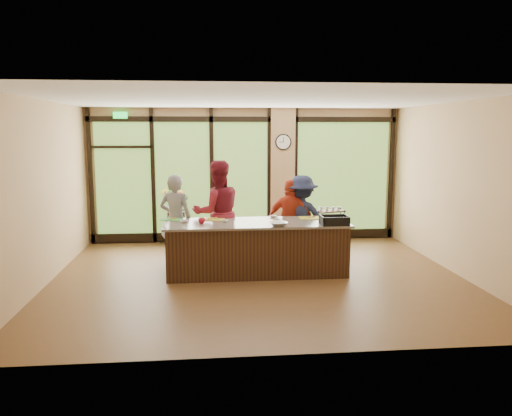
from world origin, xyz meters
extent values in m
plane|color=brown|center=(0.00, 0.00, 0.00)|extent=(7.00, 7.00, 0.00)
plane|color=silver|center=(0.00, 0.00, 3.00)|extent=(7.00, 7.00, 0.00)
plane|color=tan|center=(0.00, 3.00, 1.50)|extent=(7.00, 0.00, 7.00)
plane|color=tan|center=(-3.50, 0.00, 1.50)|extent=(0.00, 6.00, 6.00)
plane|color=tan|center=(3.50, 0.00, 1.50)|extent=(0.00, 6.00, 6.00)
cube|color=tan|center=(0.85, 2.94, 1.50)|extent=(0.55, 0.12, 3.00)
cube|color=black|center=(0.00, 2.95, 2.75)|extent=(6.90, 0.08, 0.12)
cube|color=black|center=(0.00, 2.95, 0.12)|extent=(6.90, 0.08, 0.20)
cube|color=#19D83F|center=(-2.70, 2.90, 2.83)|extent=(0.30, 0.04, 0.14)
cube|color=#346021|center=(-2.70, 2.97, 1.45)|extent=(1.20, 0.02, 2.50)
cube|color=#346021|center=(-1.40, 2.97, 1.45)|extent=(1.20, 0.02, 2.50)
cube|color=#346021|center=(-0.10, 2.97, 1.45)|extent=(1.20, 0.02, 2.50)
cube|color=#346021|center=(2.25, 2.97, 1.45)|extent=(2.10, 0.02, 2.50)
cube|color=black|center=(-3.40, 2.95, 1.50)|extent=(0.08, 0.08, 3.00)
cube|color=black|center=(-2.05, 2.95, 1.50)|extent=(0.08, 0.08, 3.00)
cube|color=black|center=(-0.75, 2.95, 1.50)|extent=(0.08, 0.08, 3.00)
cube|color=black|center=(0.55, 2.95, 1.50)|extent=(0.08, 0.08, 3.00)
cube|color=black|center=(1.15, 2.95, 1.50)|extent=(0.08, 0.08, 3.00)
cube|color=black|center=(3.40, 2.95, 1.50)|extent=(0.08, 0.08, 3.00)
cube|color=#321F10|center=(0.00, 0.30, 0.44)|extent=(3.10, 1.00, 0.88)
cube|color=slate|center=(0.00, 0.30, 0.90)|extent=(3.20, 1.10, 0.04)
cylinder|color=black|center=(0.85, 2.87, 2.25)|extent=(0.36, 0.04, 0.36)
cylinder|color=white|center=(0.85, 2.85, 2.25)|extent=(0.31, 0.01, 0.31)
cube|color=black|center=(0.85, 2.85, 2.30)|extent=(0.01, 0.00, 0.11)
cube|color=black|center=(0.80, 2.85, 2.25)|extent=(0.09, 0.00, 0.01)
imported|color=slate|center=(-1.45, 1.04, 0.85)|extent=(0.72, 0.58, 1.71)
imported|color=maroon|center=(-0.67, 1.00, 0.98)|extent=(1.10, 0.95, 1.96)
imported|color=#AE311A|center=(0.73, 1.07, 0.79)|extent=(1.00, 0.64, 1.58)
imported|color=#1B203B|center=(0.95, 1.11, 0.83)|extent=(1.20, 0.90, 1.66)
cube|color=black|center=(1.29, -0.06, 0.96)|extent=(0.46, 0.36, 0.08)
imported|color=silver|center=(0.33, -0.12, 0.96)|extent=(0.38, 0.38, 0.07)
cube|color=green|center=(-1.50, 0.68, 0.93)|extent=(0.42, 0.36, 0.01)
cube|color=gold|center=(-0.77, 0.63, 0.93)|extent=(0.48, 0.41, 0.01)
cube|color=gold|center=(1.02, 0.59, 0.93)|extent=(0.40, 0.30, 0.01)
imported|color=silver|center=(-1.27, 0.35, 0.94)|extent=(0.15, 0.15, 0.04)
imported|color=silver|center=(-0.55, 0.35, 0.94)|extent=(0.16, 0.16, 0.04)
imported|color=silver|center=(0.35, 0.75, 0.94)|extent=(0.14, 0.14, 0.03)
imported|color=red|center=(-0.95, 0.26, 0.97)|extent=(0.15, 0.15, 0.09)
cube|color=#321F10|center=(-1.56, 2.74, 0.37)|extent=(0.41, 0.41, 0.75)
imported|color=olive|center=(-1.56, 2.74, 0.88)|extent=(0.32, 0.32, 0.26)
cube|color=#321F10|center=(1.81, 2.35, 0.16)|extent=(0.71, 0.54, 0.03)
cube|color=#321F10|center=(1.81, 2.35, 0.76)|extent=(0.71, 0.54, 0.03)
cylinder|color=black|center=(1.53, 2.19, 0.40)|extent=(0.02, 0.02, 0.80)
cylinder|color=black|center=(2.10, 2.19, 0.40)|extent=(0.02, 0.02, 0.80)
cylinder|color=black|center=(1.53, 2.51, 0.40)|extent=(0.02, 0.02, 0.80)
cylinder|color=black|center=(2.10, 2.51, 0.40)|extent=(0.02, 0.02, 0.80)
imported|color=silver|center=(1.62, 2.35, 0.81)|extent=(0.11, 0.11, 0.08)
imported|color=silver|center=(1.75, 2.35, 0.81)|extent=(0.11, 0.11, 0.08)
imported|color=silver|center=(1.89, 2.35, 0.81)|extent=(0.11, 0.11, 0.08)
imported|color=silver|center=(2.01, 2.35, 0.81)|extent=(0.11, 0.11, 0.08)
camera|label=1|loc=(-0.84, -8.24, 2.50)|focal=35.00mm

